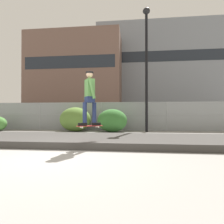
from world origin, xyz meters
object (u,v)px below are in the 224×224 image
at_px(parked_car_far, 214,117).
at_px(shrub_center, 75,119).
at_px(shrub_right, 112,121).
at_px(skateboard, 90,126).
at_px(street_lamp, 146,56).
at_px(parked_car_mid, 139,117).
at_px(parked_car_near, 57,117).
at_px(skater, 90,95).

distance_m(parked_car_far, shrub_center, 10.87).
bearing_deg(shrub_right, skateboard, -91.37).
xyz_separation_m(street_lamp, parked_car_far, (5.60, 4.20, -3.75)).
bearing_deg(parked_car_far, street_lamp, -143.11).
bearing_deg(parked_car_mid, shrub_center, -135.02).
xyz_separation_m(parked_car_near, parked_car_far, (12.89, 0.17, 0.00)).
xyz_separation_m(street_lamp, parked_car_mid, (-0.32, 3.88, -3.75)).
bearing_deg(shrub_right, parked_car_near, 140.20).
distance_m(street_lamp, parked_car_near, 9.14).
distance_m(street_lamp, parked_car_mid, 5.41).
relative_size(parked_car_far, shrub_right, 2.55).
xyz_separation_m(parked_car_near, shrub_right, (5.26, -4.38, -0.16)).
bearing_deg(parked_car_mid, street_lamp, -85.36).
bearing_deg(street_lamp, skater, -110.91).
xyz_separation_m(parked_car_far, shrub_right, (-7.64, -4.55, -0.16)).
bearing_deg(skater, shrub_right, 88.63).
relative_size(skater, shrub_right, 0.97).
bearing_deg(shrub_right, street_lamp, 9.51).
height_order(skater, parked_car_near, skater).
relative_size(skateboard, shrub_center, 0.41).
bearing_deg(parked_car_near, parked_car_far, 0.75).
bearing_deg(parked_car_far, shrub_right, -149.24).
bearing_deg(skater, shrub_center, 111.71).
distance_m(skater, parked_car_far, 12.58).
distance_m(shrub_center, shrub_right, 2.33).
xyz_separation_m(skater, shrub_right, (0.13, 5.32, -0.99)).
distance_m(street_lamp, parked_car_far, 7.95).
xyz_separation_m(street_lamp, parked_car_near, (-7.29, 4.04, -3.75)).
xyz_separation_m(skater, shrub_center, (-2.19, 5.51, -0.93)).
xyz_separation_m(skater, parked_car_mid, (1.85, 9.54, -0.84)).
distance_m(skateboard, parked_car_mid, 9.72).
distance_m(skater, shrub_right, 5.41).
height_order(parked_car_near, shrub_right, parked_car_near).
distance_m(street_lamp, shrub_right, 4.42).
relative_size(parked_car_mid, parked_car_far, 0.99).
height_order(street_lamp, shrub_center, street_lamp).
bearing_deg(skater, parked_car_near, 117.87).
bearing_deg(shrub_right, shrub_center, 175.41).
bearing_deg(shrub_center, parked_car_near, 125.00).
height_order(parked_car_mid, parked_car_far, same).
height_order(skateboard, shrub_right, shrub_right).
distance_m(skateboard, parked_car_near, 10.97).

